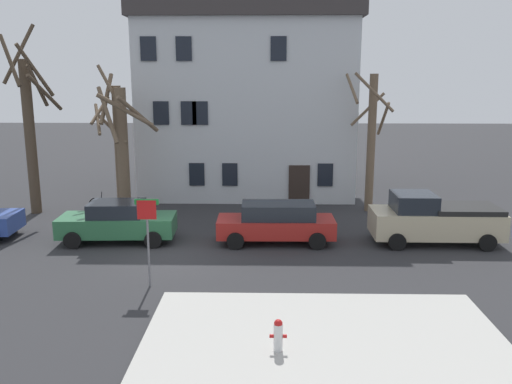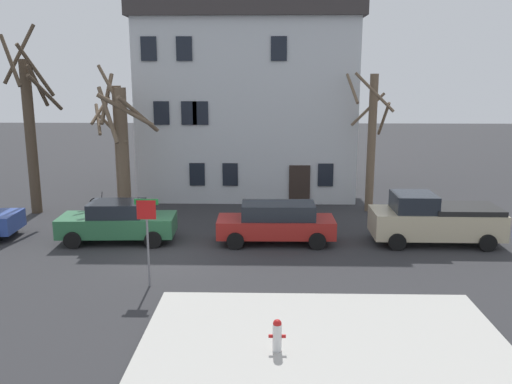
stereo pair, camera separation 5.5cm
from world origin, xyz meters
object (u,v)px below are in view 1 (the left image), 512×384
(tree_bare_mid, at_px, (117,144))
(street_sign_pole, at_px, (147,226))
(fire_hydrant, at_px, (278,334))
(car_red_wagon, at_px, (277,222))
(bicycle_leaning, at_px, (106,204))
(building_main, at_px, (248,90))
(car_green_sedan, at_px, (118,222))
(tree_bare_end, at_px, (371,138))
(pickup_truck_beige, at_px, (434,219))
(tree_bare_near, at_px, (30,126))
(tree_bare_far, at_px, (122,144))

(tree_bare_mid, bearing_deg, street_sign_pole, -69.84)
(fire_hydrant, bearing_deg, car_red_wagon, 89.32)
(fire_hydrant, height_order, street_sign_pole, street_sign_pole)
(fire_hydrant, xyz_separation_m, bicycle_leaning, (-8.35, 13.95, -0.17))
(building_main, bearing_deg, tree_bare_mid, -136.26)
(tree_bare_mid, relative_size, car_green_sedan, 1.53)
(tree_bare_end, relative_size, pickup_truck_beige, 1.34)
(tree_bare_near, xyz_separation_m, tree_bare_far, (4.44, -0.08, -0.86))
(car_green_sedan, bearing_deg, pickup_truck_beige, 0.50)
(building_main, distance_m, street_sign_pole, 16.62)
(tree_bare_end, distance_m, car_red_wagon, 7.75)
(tree_bare_mid, distance_m, tree_bare_far, 0.77)
(tree_bare_mid, bearing_deg, fire_hydrant, -61.57)
(tree_bare_mid, xyz_separation_m, street_sign_pole, (3.65, -9.95, -1.37))
(street_sign_pole, xyz_separation_m, bicycle_leaning, (-4.31, 9.68, -1.64))
(tree_bare_near, xyz_separation_m, pickup_truck_beige, (18.18, -4.54, -3.31))
(tree_bare_near, xyz_separation_m, tree_bare_mid, (4.01, 0.57, -0.91))
(fire_hydrant, bearing_deg, pickup_truck_beige, 54.60)
(tree_bare_mid, bearing_deg, car_green_sedan, -75.72)
(tree_bare_near, bearing_deg, building_main, 32.57)
(tree_bare_end, bearing_deg, street_sign_pole, -131.01)
(tree_bare_near, relative_size, pickup_truck_beige, 1.78)
(tree_bare_near, relative_size, car_red_wagon, 1.93)
(bicycle_leaning, bearing_deg, car_red_wagon, -30.48)
(bicycle_leaning, bearing_deg, tree_bare_end, 2.17)
(building_main, distance_m, pickup_truck_beige, 14.47)
(tree_bare_end, bearing_deg, bicycle_leaning, -177.83)
(tree_bare_far, bearing_deg, pickup_truck_beige, -18.00)
(car_green_sedan, distance_m, fire_hydrant, 11.03)
(pickup_truck_beige, bearing_deg, tree_bare_near, 165.98)
(tree_bare_far, bearing_deg, tree_bare_end, 4.13)
(car_red_wagon, relative_size, bicycle_leaning, 2.70)
(car_green_sedan, bearing_deg, tree_bare_far, 101.11)
(tree_bare_far, relative_size, bicycle_leaning, 3.88)
(building_main, distance_m, tree_bare_end, 8.77)
(tree_bare_near, xyz_separation_m, street_sign_pole, (7.67, -9.39, -2.29))
(car_red_wagon, relative_size, fire_hydrant, 5.87)
(tree_bare_mid, distance_m, car_green_sedan, 5.95)
(car_red_wagon, height_order, bicycle_leaning, car_red_wagon)
(tree_bare_far, bearing_deg, car_green_sedan, -78.89)
(tree_bare_near, bearing_deg, car_red_wagon, -21.61)
(tree_bare_mid, relative_size, tree_bare_far, 1.06)
(tree_bare_near, xyz_separation_m, fire_hydrant, (11.71, -13.65, -3.76))
(car_red_wagon, distance_m, pickup_truck_beige, 6.37)
(building_main, xyz_separation_m, street_sign_pole, (-2.62, -15.95, -3.84))
(car_red_wagon, bearing_deg, tree_bare_far, 148.02)
(building_main, xyz_separation_m, bicycle_leaning, (-6.93, -6.27, -5.48))
(building_main, distance_m, tree_bare_mid, 9.03)
(car_red_wagon, bearing_deg, tree_bare_end, 49.36)
(tree_bare_mid, distance_m, street_sign_pole, 10.69)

